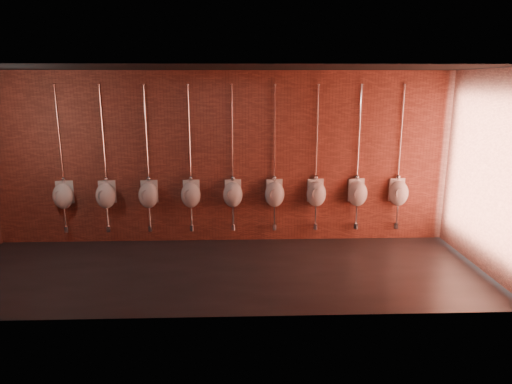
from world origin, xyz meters
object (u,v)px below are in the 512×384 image
Objects in this scene: urinal_4 at (233,194)px; urinal_5 at (275,193)px; urinal_2 at (148,195)px; urinal_3 at (191,194)px; urinal_0 at (63,195)px; urinal_6 at (316,193)px; urinal_8 at (398,192)px; urinal_1 at (106,195)px; urinal_7 at (357,193)px.

urinal_5 is (0.79, 0.00, 0.00)m from urinal_4.
urinal_2 is 1.00× the size of urinal_3.
urinal_0 is 4.71m from urinal_6.
urinal_8 is at bearing 0.00° from urinal_3.
urinal_4 is (3.14, 0.00, 0.00)m from urinal_0.
urinal_5 is at bearing 0.00° from urinal_3.
urinal_3 is 2.36m from urinal_6.
urinal_8 is at bearing 0.00° from urinal_4.
urinal_1 and urinal_6 have the same top height.
urinal_4 is (1.57, 0.00, 0.00)m from urinal_2.
urinal_4 is (2.36, 0.00, 0.00)m from urinal_1.
urinal_6 is (3.93, 0.00, 0.00)m from urinal_1.
urinal_2 is at bearing 180.00° from urinal_5.
urinal_5 is at bearing 180.00° from urinal_8.
urinal_2 and urinal_8 have the same top height.
urinal_4 is 1.00× the size of urinal_7.
urinal_8 is (4.71, 0.00, 0.00)m from urinal_2.
urinal_5 is 1.00× the size of urinal_7.
urinal_4 is 1.00× the size of urinal_6.
urinal_1 and urinal_4 have the same top height.
urinal_7 is at bearing 0.00° from urinal_3.
urinal_6 is at bearing 0.00° from urinal_2.
urinal_2 is 4.71m from urinal_8.
urinal_7 and urinal_8 have the same top height.
urinal_2 is at bearing 180.00° from urinal_3.
urinal_0 is 1.00× the size of urinal_1.
urinal_2 is at bearing 180.00° from urinal_6.
urinal_6 is (3.14, 0.00, 0.00)m from urinal_2.
urinal_6 is at bearing 180.00° from urinal_7.
urinal_2 is (1.57, 0.00, 0.00)m from urinal_0.
urinal_6 is at bearing 0.00° from urinal_4.
urinal_7 is at bearing 0.00° from urinal_5.
urinal_7 is (5.50, 0.00, 0.00)m from urinal_0.
urinal_1 is 3.14m from urinal_5.
urinal_6 is 1.57m from urinal_8.
urinal_2 is 3.14m from urinal_6.
urinal_2 is 1.00× the size of urinal_4.
urinal_6 is (2.36, 0.00, 0.00)m from urinal_3.
urinal_3 and urinal_5 have the same top height.
urinal_7 is at bearing 0.00° from urinal_2.
urinal_6 and urinal_8 have the same top height.
urinal_2 is at bearing 0.00° from urinal_1.
urinal_8 is at bearing 0.00° from urinal_2.
urinal_7 is (4.71, 0.00, 0.00)m from urinal_1.
urinal_7 is (2.36, 0.00, 0.00)m from urinal_4.
urinal_8 is at bearing 0.00° from urinal_0.
urinal_2 is 1.00× the size of urinal_5.
urinal_4 and urinal_5 have the same top height.
urinal_0 and urinal_5 have the same top height.
urinal_1 is at bearing 180.00° from urinal_2.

